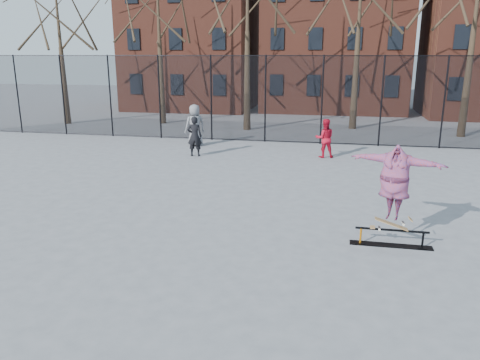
% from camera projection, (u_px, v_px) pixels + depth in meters
% --- Properties ---
extents(ground, '(100.00, 100.00, 0.00)m').
position_uv_depth(ground, '(235.00, 256.00, 9.65)').
color(ground, slate).
extents(skate_rail, '(1.74, 0.27, 0.38)m').
position_uv_depth(skate_rail, '(391.00, 239.00, 10.13)').
color(skate_rail, black).
rests_on(skate_rail, ground).
extents(skateboard, '(0.78, 0.19, 0.09)m').
position_uv_depth(skateboard, '(391.00, 227.00, 10.06)').
color(skateboard, '#9E6C3F').
rests_on(skateboard, skate_rail).
extents(skater, '(2.05, 1.16, 1.61)m').
position_uv_depth(skater, '(394.00, 189.00, 9.84)').
color(skater, '#73398F').
rests_on(skater, skateboard).
extents(bystander_grey, '(1.09, 1.02, 1.87)m').
position_uv_depth(bystander_grey, '(195.00, 125.00, 20.96)').
color(bystander_grey, slate).
rests_on(bystander_grey, ground).
extents(bystander_black, '(0.63, 0.46, 1.62)m').
position_uv_depth(bystander_black, '(195.00, 136.00, 18.90)').
color(bystander_black, black).
rests_on(bystander_black, ground).
extents(bystander_red, '(0.86, 0.73, 1.55)m').
position_uv_depth(bystander_red, '(325.00, 138.00, 18.66)').
color(bystander_red, '#B51025').
rests_on(bystander_red, ground).
extents(fence, '(34.03, 0.07, 4.00)m').
position_uv_depth(fence, '(295.00, 99.00, 21.40)').
color(fence, black).
rests_on(fence, ground).
extents(rowhouses, '(29.00, 7.00, 13.00)m').
position_uv_depth(rowhouses, '(325.00, 24.00, 32.50)').
color(rowhouses, brown).
rests_on(rowhouses, ground).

